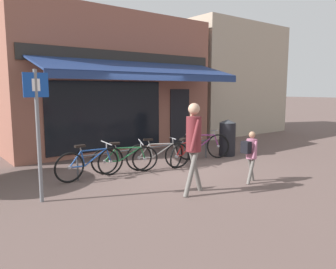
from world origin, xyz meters
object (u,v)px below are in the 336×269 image
object	(u,v)px
bicycle_blue	(91,163)
pedestrian_adult	(194,137)
bicycle_silver	(158,155)
bicycle_red	(185,152)
bicycle_purple	(203,146)
litter_bin	(227,138)
pedestrian_child	(251,151)
parking_sign	(38,122)
bicycle_green	(125,159)

from	to	relation	value
bicycle_blue	pedestrian_adult	size ratio (longest dim) A/B	0.95
bicycle_silver	bicycle_red	distance (m)	0.93
bicycle_purple	pedestrian_adult	size ratio (longest dim) A/B	0.89
bicycle_blue	litter_bin	size ratio (longest dim) A/B	1.52
pedestrian_adult	pedestrian_child	world-z (taller)	pedestrian_adult
bicycle_silver	parking_sign	world-z (taller)	parking_sign
bicycle_purple	litter_bin	bearing A→B (deg)	15.43
bicycle_red	pedestrian_child	distance (m)	2.29
bicycle_blue	pedestrian_adult	xyz separation A→B (m)	(1.15, -2.29, 0.77)
pedestrian_child	parking_sign	size ratio (longest dim) A/B	0.48
bicycle_blue	bicycle_purple	world-z (taller)	bicycle_purple
bicycle_silver	bicycle_purple	bearing A→B (deg)	28.66
bicycle_green	bicycle_purple	distance (m)	2.76
bicycle_blue	litter_bin	world-z (taller)	litter_bin
bicycle_green	bicycle_red	world-z (taller)	bicycle_green
bicycle_purple	pedestrian_child	xyz separation A→B (m)	(-0.97, -2.52, 0.34)
bicycle_silver	parking_sign	bearing A→B (deg)	-146.54
litter_bin	bicycle_silver	bearing A→B (deg)	-177.66
bicycle_green	pedestrian_child	xyz separation A→B (m)	(1.79, -2.47, 0.37)
bicycle_blue	bicycle_green	size ratio (longest dim) A/B	1.07
bicycle_purple	parking_sign	size ratio (longest dim) A/B	0.67
bicycle_silver	pedestrian_adult	bearing A→B (deg)	-86.07
bicycle_silver	bicycle_red	world-z (taller)	bicycle_silver
bicycle_purple	litter_bin	world-z (taller)	litter_bin
pedestrian_child	bicycle_blue	bearing A→B (deg)	139.29
parking_sign	bicycle_green	bearing A→B (deg)	20.80
bicycle_purple	parking_sign	world-z (taller)	parking_sign
pedestrian_child	litter_bin	bearing A→B (deg)	53.46
bicycle_green	pedestrian_adult	bearing A→B (deg)	-63.78
pedestrian_adult	litter_bin	bearing A→B (deg)	36.91
bicycle_silver	pedestrian_child	distance (m)	2.48
bicycle_blue	bicycle_green	xyz separation A→B (m)	(0.91, -0.02, -0.02)
pedestrian_adult	litter_bin	distance (m)	4.14
bicycle_blue	litter_bin	xyz separation A→B (m)	(4.61, -0.10, 0.20)
litter_bin	bicycle_blue	bearing A→B (deg)	178.81
bicycle_green	pedestrian_adult	distance (m)	2.42
bicycle_green	bicycle_red	size ratio (longest dim) A/B	0.99
bicycle_blue	litter_bin	distance (m)	4.61
bicycle_green	pedestrian_child	distance (m)	3.07
parking_sign	bicycle_silver	bearing A→B (deg)	12.17
pedestrian_adult	pedestrian_child	distance (m)	1.61
bicycle_blue	pedestrian_child	bearing A→B (deg)	-43.52
bicycle_green	bicycle_purple	bearing A→B (deg)	21.16
bicycle_blue	bicycle_red	distance (m)	2.74
bicycle_blue	bicycle_red	size ratio (longest dim) A/B	1.06
bicycle_red	parking_sign	world-z (taller)	parking_sign
bicycle_red	pedestrian_adult	distance (m)	2.72
bicycle_red	litter_bin	bearing A→B (deg)	-18.32
bicycle_red	litter_bin	distance (m)	1.89
bicycle_blue	parking_sign	distance (m)	2.01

